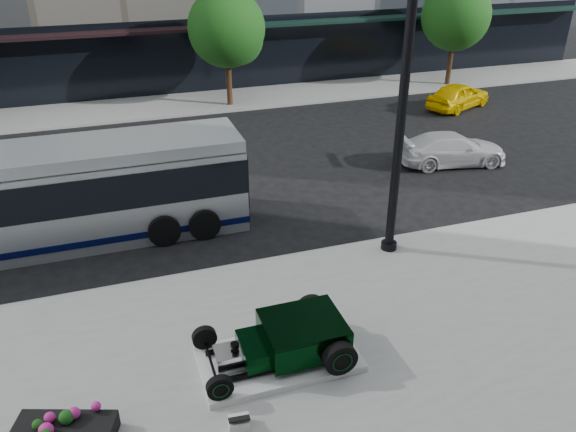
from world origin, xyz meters
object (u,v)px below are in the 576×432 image
object	(u,v)px
hot_rod	(293,337)
white_sedan	(452,149)
yellow_taxi	(459,96)
lamppost	(401,122)
transit_bus	(37,198)

from	to	relation	value
hot_rod	white_sedan	world-z (taller)	white_sedan
white_sedan	yellow_taxi	distance (m)	7.80
white_sedan	yellow_taxi	xyz separation A→B (m)	(4.51, 6.36, 0.04)
hot_rod	lamppost	xyz separation A→B (m)	(4.14, 3.49, 3.24)
hot_rod	lamppost	world-z (taller)	lamppost
lamppost	white_sedan	distance (m)	8.29
lamppost	yellow_taxi	world-z (taller)	lamppost
white_sedan	lamppost	bearing A→B (deg)	143.54
lamppost	transit_bus	xyz separation A→B (m)	(-9.50, 3.79, -2.45)
lamppost	transit_bus	size ratio (longest dim) A/B	0.68
transit_bus	white_sedan	size ratio (longest dim) A/B	2.83
hot_rod	white_sedan	size ratio (longest dim) A/B	0.75
transit_bus	yellow_taxi	size ratio (longest dim) A/B	3.11
white_sedan	yellow_taxi	world-z (taller)	yellow_taxi
transit_bus	yellow_taxi	xyz separation A→B (m)	(19.50, 7.82, -0.82)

